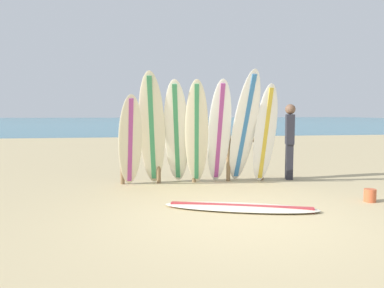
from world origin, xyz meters
The scene contains 14 objects.
ground_plane centered at (0.00, 0.00, 0.00)m, with size 120.00×120.00×0.00m, color tan.
ocean_water centered at (0.00, 58.00, 0.00)m, with size 120.00×80.00×0.01m, color teal.
surfboard_rack centered at (-0.23, 2.92, 0.65)m, with size 3.21×0.09×1.06m.
surfboard_leaning_far_left centered at (-1.61, 2.54, 0.95)m, with size 0.56×0.86×1.90m.
surfboard_leaning_left centered at (-1.16, 2.61, 1.18)m, with size 0.67×1.02×2.36m.
surfboard_leaning_center_left centered at (-0.65, 2.63, 1.10)m, with size 0.71×1.19×2.20m.
surfboard_leaning_center centered at (-0.25, 2.47, 1.10)m, with size 0.63×1.02×2.20m.
surfboard_leaning_center_right centered at (0.26, 2.60, 1.11)m, with size 0.53×0.96×2.22m.
surfboard_leaning_right centered at (0.78, 2.49, 1.20)m, with size 0.60×1.24×2.40m.
surfboard_leaning_far_right centered at (1.24, 2.50, 1.07)m, with size 0.51×0.71×2.14m.
surfboard_lying_on_sand centered at (0.14, 0.50, 0.04)m, with size 2.52×1.32×0.08m.
beachgoer_standing centered at (1.99, 2.96, 0.95)m, with size 0.24×0.31×1.73m.
small_boat_offshore centered at (5.10, 31.42, 0.26)m, with size 3.06×0.97×0.71m.
sand_bucket centered at (2.50, 0.67, 0.11)m, with size 0.20×0.20×0.22m, color #CC5933.
Camera 1 is at (-1.48, -5.18, 1.55)m, focal length 35.10 mm.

